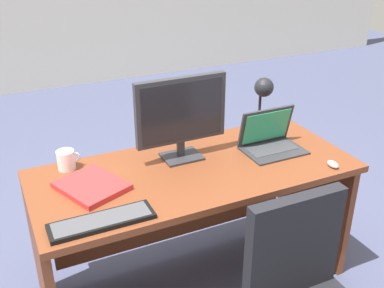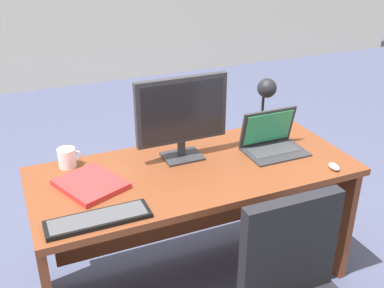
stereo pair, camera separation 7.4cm
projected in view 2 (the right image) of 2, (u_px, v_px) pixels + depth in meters
ground at (124, 166)px, 3.87m from camera, size 12.00×12.00×0.00m
desk at (191, 200)px, 2.44m from camera, size 1.62×0.71×0.74m
monitor at (182, 113)px, 2.30m from camera, size 0.48×0.16×0.44m
laptop at (271, 138)px, 2.47m from camera, size 0.32×0.23×0.22m
keyboard at (98, 219)px, 1.89m from camera, size 0.43×0.13×0.02m
mouse at (334, 167)px, 2.29m from camera, size 0.04×0.07×0.03m
desk_lamp at (266, 95)px, 2.59m from camera, size 0.12×0.14×0.33m
book at (91, 184)px, 2.14m from camera, size 0.35×0.37×0.03m
coffee_mug at (67, 158)px, 2.30m from camera, size 0.12×0.09×0.10m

